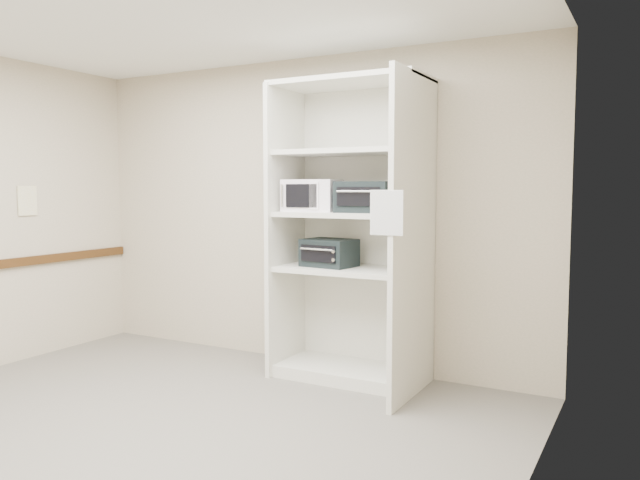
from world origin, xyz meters
The scene contains 9 objects.
floor centered at (0.00, 0.00, 0.00)m, with size 4.50×4.00×0.01m, color #615B53.
wall_back centered at (0.00, 2.00, 1.35)m, with size 4.50×0.02×2.70m, color #C4B09A.
wall_right centered at (2.25, 0.00, 1.35)m, with size 0.02×4.00×2.70m, color #C4B09A.
shelving_unit centered at (0.67, 1.70, 1.13)m, with size 1.24×0.92×2.42m.
microwave centered at (0.29, 1.68, 1.50)m, with size 0.44×0.33×0.26m, color white.
toaster_oven_upper centered at (0.77, 1.67, 1.49)m, with size 0.43×0.32×0.24m, color black.
toaster_oven_lower centered at (0.44, 1.69, 1.03)m, with size 0.41×0.31×0.23m, color black.
paper_sign centered at (1.19, 1.07, 1.40)m, with size 0.24×0.01×0.30m, color white.
wall_poster centered at (-2.24, 0.88, 1.45)m, with size 0.01×0.19×0.27m, color silver.
Camera 1 is at (2.80, -2.82, 1.56)m, focal length 35.00 mm.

